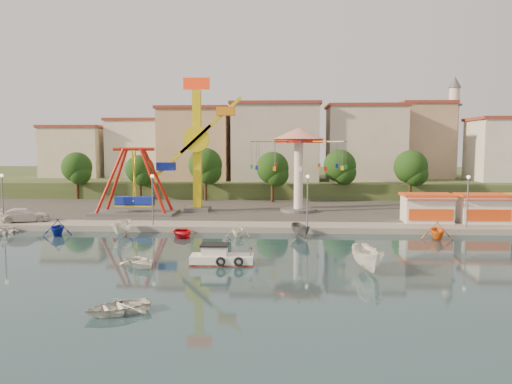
# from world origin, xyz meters

# --- Properties ---
(ground) EXTENTS (200.00, 200.00, 0.00)m
(ground) POSITION_xyz_m (0.00, 0.00, 0.00)
(ground) COLOR #152E39
(ground) RESTS_ON ground
(quay_deck) EXTENTS (200.00, 100.00, 0.60)m
(quay_deck) POSITION_xyz_m (0.00, 62.00, 0.30)
(quay_deck) COLOR #9E998E
(quay_deck) RESTS_ON ground
(asphalt_pad) EXTENTS (90.00, 28.00, 0.01)m
(asphalt_pad) POSITION_xyz_m (0.00, 30.00, 0.60)
(asphalt_pad) COLOR #4C4944
(asphalt_pad) RESTS_ON quay_deck
(hill_terrace) EXTENTS (200.00, 60.00, 3.00)m
(hill_terrace) POSITION_xyz_m (0.00, 67.00, 1.50)
(hill_terrace) COLOR #384C26
(hill_terrace) RESTS_ON ground
(pirate_ship_ride) EXTENTS (10.00, 5.00, 8.00)m
(pirate_ship_ride) POSITION_xyz_m (-12.30, 21.04, 4.39)
(pirate_ship_ride) COLOR #59595E
(pirate_ship_ride) RESTS_ON quay_deck
(kamikaze_tower) EXTENTS (7.67, 3.10, 16.50)m
(kamikaze_tower) POSITION_xyz_m (-4.77, 23.74, 8.44)
(kamikaze_tower) COLOR #59595E
(kamikaze_tower) RESTS_ON quay_deck
(wave_swinger) EXTENTS (11.60, 11.60, 10.40)m
(wave_swinger) POSITION_xyz_m (7.42, 24.06, 8.20)
(wave_swinger) COLOR #59595E
(wave_swinger) RESTS_ON quay_deck
(booth_left) EXTENTS (5.40, 3.78, 3.08)m
(booth_left) POSITION_xyz_m (21.01, 16.49, 2.16)
(booth_left) COLOR white
(booth_left) RESTS_ON quay_deck
(booth_mid) EXTENTS (5.40, 3.78, 3.08)m
(booth_mid) POSITION_xyz_m (26.90, 16.49, 2.16)
(booth_mid) COLOR white
(booth_mid) RESTS_ON quay_deck
(lamp_post_0) EXTENTS (0.14, 0.14, 5.00)m
(lamp_post_0) POSITION_xyz_m (-24.00, 13.00, 3.10)
(lamp_post_0) COLOR #59595E
(lamp_post_0) RESTS_ON quay_deck
(lamp_post_1) EXTENTS (0.14, 0.14, 5.00)m
(lamp_post_1) POSITION_xyz_m (-8.00, 13.00, 3.10)
(lamp_post_1) COLOR #59595E
(lamp_post_1) RESTS_ON quay_deck
(lamp_post_2) EXTENTS (0.14, 0.14, 5.00)m
(lamp_post_2) POSITION_xyz_m (8.00, 13.00, 3.10)
(lamp_post_2) COLOR #59595E
(lamp_post_2) RESTS_ON quay_deck
(lamp_post_3) EXTENTS (0.14, 0.14, 5.00)m
(lamp_post_3) POSITION_xyz_m (24.00, 13.00, 3.10)
(lamp_post_3) COLOR #59595E
(lamp_post_3) RESTS_ON quay_deck
(tree_0) EXTENTS (4.60, 4.60, 7.19)m
(tree_0) POSITION_xyz_m (-26.00, 36.98, 5.47)
(tree_0) COLOR #382314
(tree_0) RESTS_ON quay_deck
(tree_1) EXTENTS (4.35, 4.35, 6.80)m
(tree_1) POSITION_xyz_m (-16.00, 36.24, 5.20)
(tree_1) COLOR #382314
(tree_1) RESTS_ON quay_deck
(tree_2) EXTENTS (5.02, 5.02, 7.85)m
(tree_2) POSITION_xyz_m (-6.00, 35.81, 5.92)
(tree_2) COLOR #382314
(tree_2) RESTS_ON quay_deck
(tree_3) EXTENTS (4.68, 4.68, 7.32)m
(tree_3) POSITION_xyz_m (4.00, 34.36, 5.55)
(tree_3) COLOR #382314
(tree_3) RESTS_ON quay_deck
(tree_4) EXTENTS (4.86, 4.86, 7.60)m
(tree_4) POSITION_xyz_m (14.00, 37.35, 5.75)
(tree_4) COLOR #382314
(tree_4) RESTS_ON quay_deck
(tree_5) EXTENTS (4.83, 4.83, 7.54)m
(tree_5) POSITION_xyz_m (24.00, 35.54, 5.71)
(tree_5) COLOR #382314
(tree_5) RESTS_ON quay_deck
(building_0) EXTENTS (9.26, 9.53, 11.87)m
(building_0) POSITION_xyz_m (-33.37, 46.06, 8.93)
(building_0) COLOR beige
(building_0) RESTS_ON hill_terrace
(building_1) EXTENTS (12.33, 9.01, 8.63)m
(building_1) POSITION_xyz_m (-21.33, 51.38, 7.32)
(building_1) COLOR silver
(building_1) RESTS_ON hill_terrace
(building_2) EXTENTS (11.95, 9.28, 11.23)m
(building_2) POSITION_xyz_m (-8.19, 51.96, 8.62)
(building_2) COLOR tan
(building_2) RESTS_ON hill_terrace
(building_3) EXTENTS (12.59, 10.50, 9.20)m
(building_3) POSITION_xyz_m (5.60, 48.80, 7.60)
(building_3) COLOR beige
(building_3) RESTS_ON hill_terrace
(building_4) EXTENTS (10.75, 9.23, 9.24)m
(building_4) POSITION_xyz_m (19.07, 52.20, 7.62)
(building_4) COLOR beige
(building_4) RESTS_ON hill_terrace
(building_5) EXTENTS (12.77, 10.96, 11.21)m
(building_5) POSITION_xyz_m (32.37, 50.33, 8.61)
(building_5) COLOR tan
(building_5) RESTS_ON hill_terrace
(minaret) EXTENTS (2.80, 2.80, 18.00)m
(minaret) POSITION_xyz_m (36.00, 54.00, 12.55)
(minaret) COLOR silver
(minaret) RESTS_ON hill_terrace
(cabin_motorboat) EXTENTS (4.73, 1.98, 1.65)m
(cabin_motorboat) POSITION_xyz_m (0.82, -1.22, 0.44)
(cabin_motorboat) COLOR white
(cabin_motorboat) RESTS_ON ground
(rowboat_a) EXTENTS (3.95, 4.08, 0.69)m
(rowboat_a) POSITION_xyz_m (-4.98, -2.24, 0.34)
(rowboat_a) COLOR white
(rowboat_a) RESTS_ON ground
(rowboat_b) EXTENTS (4.26, 4.00, 0.72)m
(rowboat_b) POSITION_xyz_m (-3.32, -12.38, 0.36)
(rowboat_b) COLOR silver
(rowboat_b) RESTS_ON ground
(skiff) EXTENTS (2.21, 4.78, 1.79)m
(skiff) POSITION_xyz_m (11.49, -2.67, 0.89)
(skiff) COLOR white
(skiff) RESTS_ON ground
(van) EXTENTS (5.52, 3.73, 1.49)m
(van) POSITION_xyz_m (-22.42, 14.37, 1.34)
(van) COLOR white
(van) RESTS_ON quay_deck
(moored_boat_1) EXTENTS (3.51, 3.79, 1.65)m
(moored_boat_1) POSITION_xyz_m (-16.72, 9.80, 0.82)
(moored_boat_1) COLOR #1221A1
(moored_boat_1) RESTS_ON ground
(moored_boat_2) EXTENTS (1.75, 4.10, 1.55)m
(moored_boat_2) POSITION_xyz_m (-10.24, 9.80, 0.77)
(moored_boat_2) COLOR silver
(moored_boat_2) RESTS_ON ground
(moored_boat_3) EXTENTS (3.56, 4.34, 0.78)m
(moored_boat_3) POSITION_xyz_m (-4.33, 9.80, 0.39)
(moored_boat_3) COLOR red
(moored_boat_3) RESTS_ON ground
(moored_boat_4) EXTENTS (2.44, 2.81, 1.45)m
(moored_boat_4) POSITION_xyz_m (1.18, 9.80, 0.73)
(moored_boat_4) COLOR white
(moored_boat_4) RESTS_ON ground
(moored_boat_5) EXTENTS (2.29, 3.85, 1.39)m
(moored_boat_5) POSITION_xyz_m (7.23, 9.80, 0.70)
(moored_boat_5) COLOR #4E4E53
(moored_boat_5) RESTS_ON ground
(moored_boat_7) EXTENTS (3.45, 3.81, 1.75)m
(moored_boat_7) POSITION_xyz_m (20.10, 9.80, 0.87)
(moored_boat_7) COLOR orange
(moored_boat_7) RESTS_ON ground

